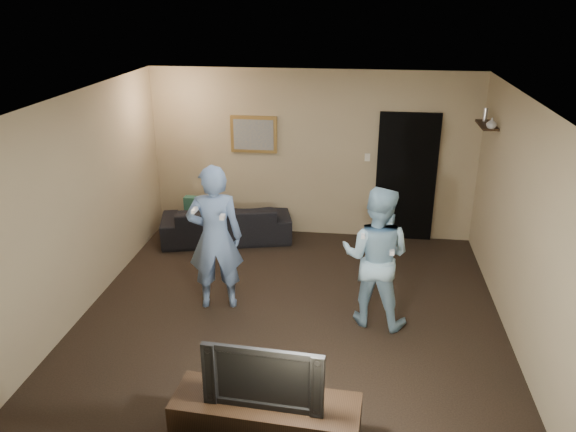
# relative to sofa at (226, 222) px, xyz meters

# --- Properties ---
(ground) EXTENTS (5.00, 5.00, 0.00)m
(ground) POSITION_rel_sofa_xyz_m (1.28, -2.04, -0.29)
(ground) COLOR black
(ground) RESTS_ON ground
(ceiling) EXTENTS (5.00, 5.00, 0.04)m
(ceiling) POSITION_rel_sofa_xyz_m (1.28, -2.04, 2.31)
(ceiling) COLOR silver
(ceiling) RESTS_ON wall_back
(wall_back) EXTENTS (5.00, 0.04, 2.60)m
(wall_back) POSITION_rel_sofa_xyz_m (1.28, 0.46, 1.01)
(wall_back) COLOR tan
(wall_back) RESTS_ON ground
(wall_front) EXTENTS (5.00, 0.04, 2.60)m
(wall_front) POSITION_rel_sofa_xyz_m (1.28, -4.54, 1.01)
(wall_front) COLOR tan
(wall_front) RESTS_ON ground
(wall_left) EXTENTS (0.04, 5.00, 2.60)m
(wall_left) POSITION_rel_sofa_xyz_m (-1.22, -2.04, 1.01)
(wall_left) COLOR tan
(wall_left) RESTS_ON ground
(wall_right) EXTENTS (0.04, 5.00, 2.60)m
(wall_right) POSITION_rel_sofa_xyz_m (3.78, -2.04, 1.01)
(wall_right) COLOR tan
(wall_right) RESTS_ON ground
(sofa) EXTENTS (2.11, 1.24, 0.58)m
(sofa) POSITION_rel_sofa_xyz_m (0.00, 0.00, 0.00)
(sofa) COLOR black
(sofa) RESTS_ON ground
(throw_pillow) EXTENTS (0.42, 0.15, 0.41)m
(throw_pillow) POSITION_rel_sofa_xyz_m (-0.45, 0.00, 0.19)
(throw_pillow) COLOR #184839
(throw_pillow) RESTS_ON sofa
(painting_frame) EXTENTS (0.72, 0.05, 0.57)m
(painting_frame) POSITION_rel_sofa_xyz_m (0.38, 0.43, 1.31)
(painting_frame) COLOR olive
(painting_frame) RESTS_ON wall_back
(painting_canvas) EXTENTS (0.62, 0.01, 0.47)m
(painting_canvas) POSITION_rel_sofa_xyz_m (0.38, 0.41, 1.31)
(painting_canvas) COLOR slate
(painting_canvas) RESTS_ON painting_frame
(doorway) EXTENTS (0.90, 0.06, 2.00)m
(doorway) POSITION_rel_sofa_xyz_m (2.73, 0.43, 0.71)
(doorway) COLOR black
(doorway) RESTS_ON ground
(light_switch) EXTENTS (0.08, 0.02, 0.12)m
(light_switch) POSITION_rel_sofa_xyz_m (2.13, 0.43, 1.01)
(light_switch) COLOR silver
(light_switch) RESTS_ON wall_back
(wall_shelf) EXTENTS (0.20, 0.60, 0.03)m
(wall_shelf) POSITION_rel_sofa_xyz_m (3.67, -0.24, 1.70)
(wall_shelf) COLOR black
(wall_shelf) RESTS_ON wall_right
(shelf_vase) EXTENTS (0.16, 0.16, 0.14)m
(shelf_vase) POSITION_rel_sofa_xyz_m (3.67, -0.51, 1.78)
(shelf_vase) COLOR #B5B4B9
(shelf_vase) RESTS_ON wall_shelf
(shelf_figurine) EXTENTS (0.06, 0.06, 0.18)m
(shelf_figurine) POSITION_rel_sofa_xyz_m (3.67, -0.07, 1.81)
(shelf_figurine) COLOR silver
(shelf_figurine) RESTS_ON wall_shelf
(tv_console) EXTENTS (1.58, 0.59, 0.55)m
(tv_console) POSITION_rel_sofa_xyz_m (1.35, -4.26, -0.04)
(tv_console) COLOR black
(tv_console) RESTS_ON ground
(television) EXTENTS (0.98, 0.19, 0.56)m
(television) POSITION_rel_sofa_xyz_m (1.35, -4.26, 0.52)
(television) COLOR black
(television) RESTS_ON tv_console
(wii_player_left) EXTENTS (0.73, 0.57, 1.81)m
(wii_player_left) POSITION_rel_sofa_xyz_m (0.35, -1.95, 0.62)
(wii_player_left) COLOR #6886B5
(wii_player_left) RESTS_ON ground
(wii_player_right) EXTENTS (0.94, 0.81, 1.67)m
(wii_player_right) POSITION_rel_sofa_xyz_m (2.25, -2.08, 0.55)
(wii_player_right) COLOR #94BFD7
(wii_player_right) RESTS_ON ground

